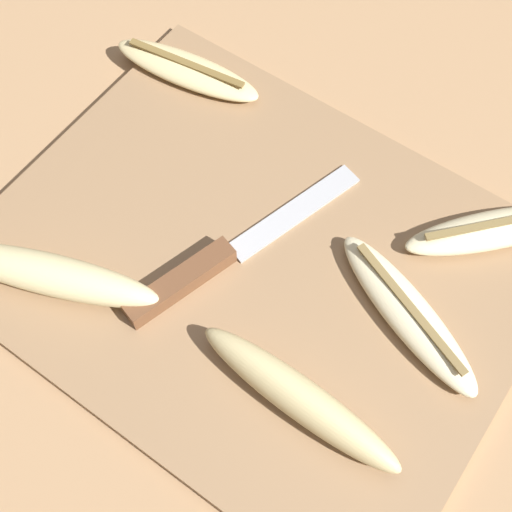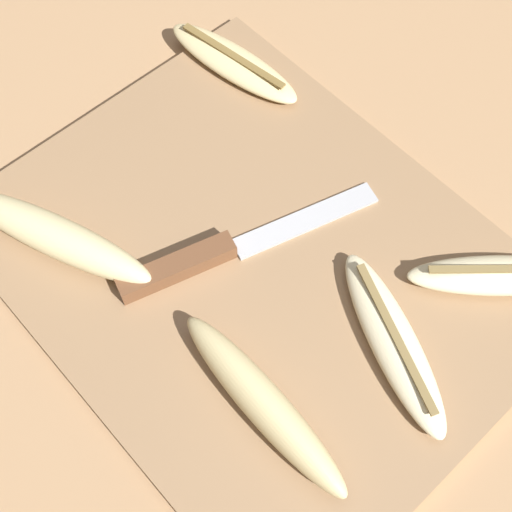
{
  "view_description": "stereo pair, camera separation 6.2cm",
  "coord_description": "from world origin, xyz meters",
  "px_view_note": "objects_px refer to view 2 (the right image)",
  "views": [
    {
      "loc": [
        0.17,
        -0.24,
        0.57
      ],
      "look_at": [
        0.0,
        0.0,
        0.02
      ],
      "focal_mm": 50.0,
      "sensor_mm": 36.0,
      "label": 1
    },
    {
      "loc": [
        0.22,
        -0.2,
        0.57
      ],
      "look_at": [
        0.0,
        0.0,
        0.02
      ],
      "focal_mm": 50.0,
      "sensor_mm": 36.0,
      "label": 2
    }
  ],
  "objects_px": {
    "banana_mellow_near": "(263,403)",
    "banana_bright_far": "(393,341)",
    "banana_pale_long": "(501,275)",
    "knife": "(202,257)",
    "banana_soft_right": "(56,236)",
    "banana_ripe_center": "(233,62)"
  },
  "relations": [
    {
      "from": "banana_bright_far",
      "to": "banana_pale_long",
      "type": "bearing_deg",
      "value": 79.12
    },
    {
      "from": "banana_mellow_near",
      "to": "banana_soft_right",
      "type": "relative_size",
      "value": 0.96
    },
    {
      "from": "knife",
      "to": "banana_mellow_near",
      "type": "height_order",
      "value": "banana_mellow_near"
    },
    {
      "from": "knife",
      "to": "banana_pale_long",
      "type": "relative_size",
      "value": 1.67
    },
    {
      "from": "banana_bright_far",
      "to": "banana_mellow_near",
      "type": "bearing_deg",
      "value": -106.01
    },
    {
      "from": "banana_mellow_near",
      "to": "knife",
      "type": "bearing_deg",
      "value": 159.05
    },
    {
      "from": "banana_pale_long",
      "to": "banana_bright_far",
      "type": "relative_size",
      "value": 0.84
    },
    {
      "from": "banana_pale_long",
      "to": "banana_bright_far",
      "type": "height_order",
      "value": "same"
    },
    {
      "from": "banana_ripe_center",
      "to": "banana_mellow_near",
      "type": "bearing_deg",
      "value": -37.87
    },
    {
      "from": "banana_mellow_near",
      "to": "banana_pale_long",
      "type": "distance_m",
      "value": 0.23
    },
    {
      "from": "banana_bright_far",
      "to": "banana_soft_right",
      "type": "distance_m",
      "value": 0.3
    },
    {
      "from": "banana_mellow_near",
      "to": "banana_bright_far",
      "type": "height_order",
      "value": "banana_mellow_near"
    },
    {
      "from": "banana_pale_long",
      "to": "knife",
      "type": "bearing_deg",
      "value": -136.76
    },
    {
      "from": "banana_pale_long",
      "to": "banana_mellow_near",
      "type": "bearing_deg",
      "value": -103.49
    },
    {
      "from": "knife",
      "to": "banana_soft_right",
      "type": "xyz_separation_m",
      "value": [
        -0.1,
        -0.08,
        0.01
      ]
    },
    {
      "from": "banana_ripe_center",
      "to": "banana_mellow_near",
      "type": "xyz_separation_m",
      "value": [
        0.28,
        -0.22,
        0.01
      ]
    },
    {
      "from": "banana_mellow_near",
      "to": "banana_pale_long",
      "type": "relative_size",
      "value": 1.28
    },
    {
      "from": "banana_pale_long",
      "to": "banana_soft_right",
      "type": "distance_m",
      "value": 0.39
    },
    {
      "from": "banana_pale_long",
      "to": "banana_soft_right",
      "type": "relative_size",
      "value": 0.75
    },
    {
      "from": "banana_ripe_center",
      "to": "banana_soft_right",
      "type": "height_order",
      "value": "banana_soft_right"
    },
    {
      "from": "knife",
      "to": "banana_pale_long",
      "type": "xyz_separation_m",
      "value": [
        0.19,
        0.18,
        0.0
      ]
    },
    {
      "from": "knife",
      "to": "banana_bright_far",
      "type": "bearing_deg",
      "value": 37.37
    }
  ]
}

